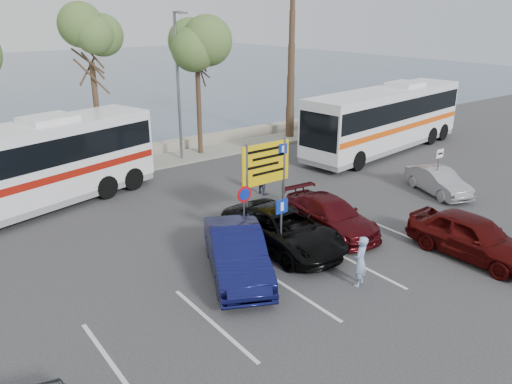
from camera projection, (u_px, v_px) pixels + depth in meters
ground at (300, 267)px, 16.88m from camera, size 120.00×120.00×0.00m
kerb_strip at (130, 167)px, 27.37m from camera, size 44.00×2.40×0.15m
seawall at (116, 155)px, 28.80m from camera, size 48.00×0.80×0.60m
tree_mid at (90, 43)px, 24.27m from camera, size 3.20×3.20×8.00m
tree_right at (197, 49)px, 27.83m from camera, size 3.20×3.20×7.40m
street_lamp_right at (178, 80)px, 27.15m from camera, size 0.45×1.15×8.01m
direction_sign at (266, 170)px, 19.02m from camera, size 2.20×0.12×3.60m
sign_no_stop at (244, 207)px, 17.79m from camera, size 0.60×0.08×2.35m
sign_parking at (281, 221)px, 16.86m from camera, size 0.50×0.07×2.25m
sign_taxi at (438, 166)px, 23.04m from camera, size 0.50×0.07×2.20m
lane_markings at (294, 290)px, 15.48m from camera, size 12.02×4.20×0.01m
coach_bus_left at (13, 174)px, 20.47m from camera, size 12.94×6.02×3.95m
coach_bus_right at (385, 121)px, 30.23m from camera, size 13.15×4.39×4.02m
car_blue at (237, 253)px, 16.13m from camera, size 3.58×5.06×1.58m
car_maroon at (331, 215)px, 19.42m from camera, size 2.23×4.68×1.32m
car_red at (472, 236)px, 17.35m from camera, size 1.92×4.56×1.54m
suv_black at (283, 229)px, 18.04m from camera, size 2.49×5.21×1.43m
car_silver_b at (438, 181)px, 23.44m from camera, size 2.41×3.92×1.22m
pedestrian_near at (360, 261)px, 15.48m from camera, size 0.71×0.59×1.67m
pedestrian_far at (263, 177)px, 23.44m from camera, size 0.60×0.76×1.56m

